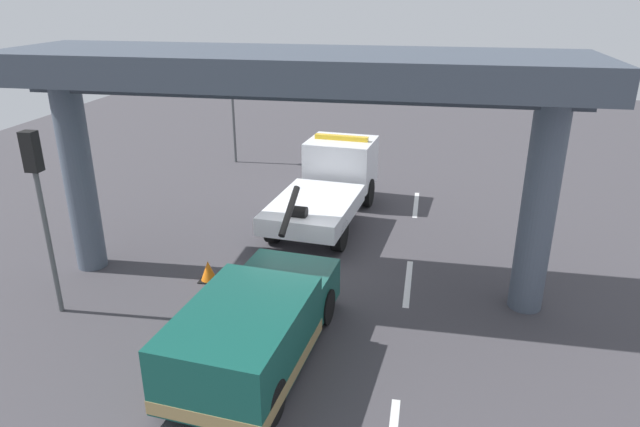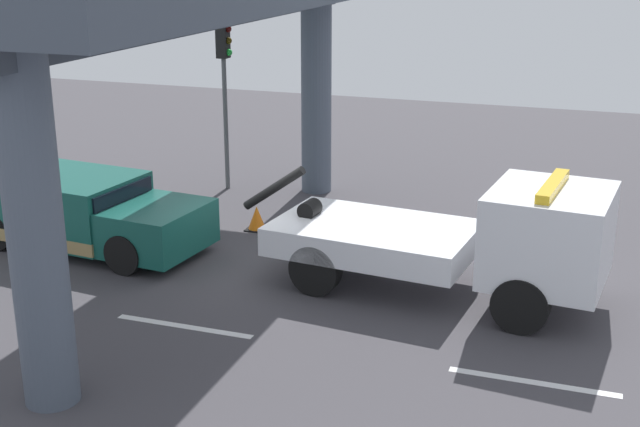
{
  "view_description": "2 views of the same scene",
  "coord_description": "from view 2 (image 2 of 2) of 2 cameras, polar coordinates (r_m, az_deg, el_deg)",
  "views": [
    {
      "loc": [
        -13.53,
        -3.2,
        7.26
      ],
      "look_at": [
        0.62,
        -0.46,
        1.56
      ],
      "focal_mm": 31.86,
      "sensor_mm": 36.0,
      "label": 1
    },
    {
      "loc": [
        6.73,
        -15.0,
        6.47
      ],
      "look_at": [
        1.36,
        0.37,
        1.21
      ],
      "focal_mm": 47.72,
      "sensor_mm": 36.0,
      "label": 2
    }
  ],
  "objects": [
    {
      "name": "ground_plane",
      "position": [
        17.69,
        -4.58,
        -3.8
      ],
      "size": [
        60.0,
        40.0,
        0.1
      ],
      "primitive_type": "cube",
      "color": "#423F44"
    },
    {
      "name": "lane_stripe_mid",
      "position": [
        15.23,
        -9.1,
        -7.48
      ],
      "size": [
        2.6,
        0.16,
        0.01
      ],
      "primitive_type": "cube",
      "color": "silver",
      "rests_on": "ground"
    },
    {
      "name": "lane_stripe_east",
      "position": [
        13.68,
        14.12,
        -10.91
      ],
      "size": [
        2.6,
        0.16,
        0.01
      ],
      "primitive_type": "cube",
      "color": "silver",
      "rests_on": "ground"
    },
    {
      "name": "tow_truck_white",
      "position": [
        15.99,
        10.08,
        -1.64
      ],
      "size": [
        7.34,
        2.98,
        2.46
      ],
      "color": "white",
      "rests_on": "ground"
    },
    {
      "name": "towed_van_green",
      "position": [
        19.34,
        -15.69,
        0.09
      ],
      "size": [
        5.39,
        2.68,
        1.58
      ],
      "color": "#145147",
      "rests_on": "ground"
    },
    {
      "name": "overpass_structure",
      "position": [
        16.77,
        -7.1,
        13.15
      ],
      "size": [
        3.6,
        13.65,
        5.96
      ],
      "color": "#4C5666",
      "rests_on": "ground"
    },
    {
      "name": "traffic_light_near",
      "position": [
        22.67,
        -6.42,
        9.55
      ],
      "size": [
        0.39,
        0.32,
        4.43
      ],
      "color": "#515456",
      "rests_on": "ground"
    },
    {
      "name": "traffic_cone_orange",
      "position": [
        19.87,
        -4.26,
        -0.35
      ],
      "size": [
        0.48,
        0.48,
        0.57
      ],
      "color": "orange",
      "rests_on": "ground"
    }
  ]
}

